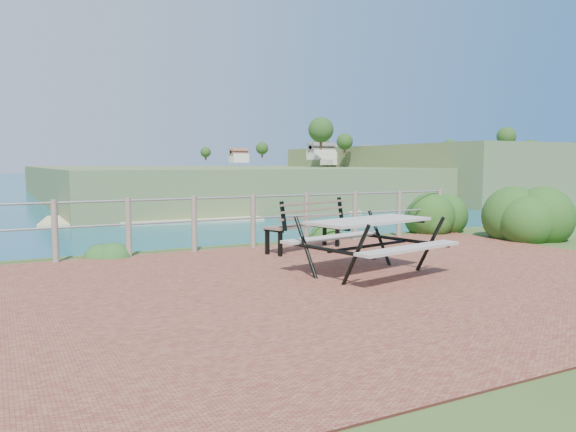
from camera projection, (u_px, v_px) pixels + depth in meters
name	position (u px, v px, depth m)	size (l,w,h in m)	color
ground	(355.00, 281.00, 7.60)	(10.00, 7.00, 0.12)	brown
ocean	(7.00, 168.00, 183.80)	(1200.00, 1200.00, 0.00)	#136A74
safety_railing	(253.00, 218.00, 10.50)	(9.40, 0.10, 1.00)	#6B5B4C
distant_bay	(414.00, 170.00, 266.48)	(290.00, 232.36, 24.00)	#4D5F2F
picnic_table	(369.00, 241.00, 7.95)	(1.98, 1.59, 0.78)	#9C978C
park_bench	(304.00, 217.00, 10.12)	(1.72, 0.93, 0.94)	brown
shrub_right_front	(524.00, 238.00, 12.00)	(1.39, 1.39, 1.98)	#1F4615
shrub_right_edge	(438.00, 232.00, 13.01)	(1.12, 1.12, 1.60)	#1F4615
shrub_lip_west	(103.00, 257.00, 9.60)	(0.69, 0.69, 0.40)	#21481B
shrub_lip_east	(323.00, 238.00, 12.06)	(0.70, 0.70, 0.42)	#1F4615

